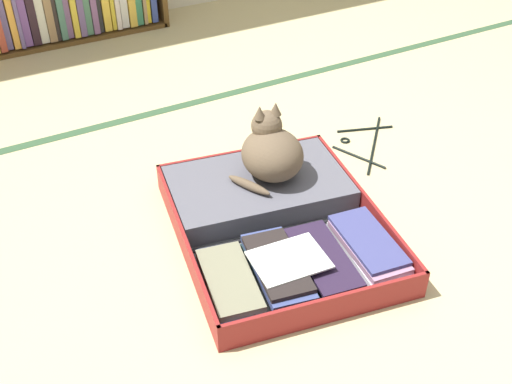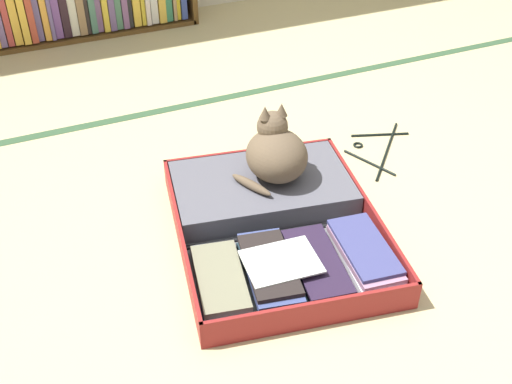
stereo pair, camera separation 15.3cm
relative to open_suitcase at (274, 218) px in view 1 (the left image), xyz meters
name	(u,v)px [view 1 (the left image)]	position (x,y,z in m)	size (l,w,h in m)	color
ground_plane	(335,267)	(0.08, -0.26, -0.05)	(10.00, 10.00, 0.00)	tan
tatami_border	(186,105)	(0.08, 0.97, -0.04)	(4.80, 0.05, 0.00)	#304F33
open_suitcase	(274,218)	(0.00, 0.00, 0.00)	(0.80, 0.93, 0.10)	maroon
black_cat	(271,151)	(0.08, 0.17, 0.15)	(0.29, 0.25, 0.27)	brown
clothes_hanger	(365,143)	(0.61, 0.29, -0.04)	(0.33, 0.34, 0.01)	black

